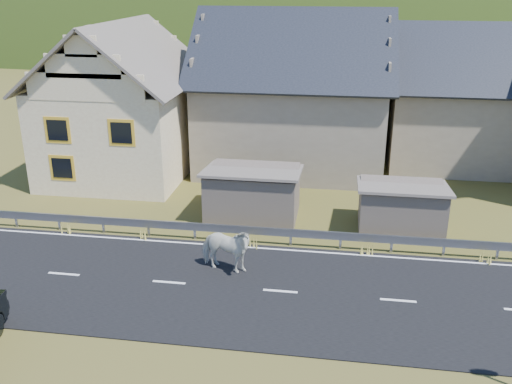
# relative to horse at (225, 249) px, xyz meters

# --- Properties ---
(ground) EXTENTS (160.00, 160.00, 0.00)m
(ground) POSITION_rel_horse_xyz_m (2.16, -1.15, -0.93)
(ground) COLOR #454717
(ground) RESTS_ON ground
(road) EXTENTS (60.00, 7.00, 0.04)m
(road) POSITION_rel_horse_xyz_m (2.16, -1.15, -0.91)
(road) COLOR black
(road) RESTS_ON ground
(lane_markings) EXTENTS (60.00, 6.60, 0.01)m
(lane_markings) POSITION_rel_horse_xyz_m (2.16, -1.15, -0.89)
(lane_markings) COLOR silver
(lane_markings) RESTS_ON road
(guardrail) EXTENTS (28.10, 0.09, 0.75)m
(guardrail) POSITION_rel_horse_xyz_m (2.16, 2.53, -0.37)
(guardrail) COLOR #93969B
(guardrail) RESTS_ON ground
(shed_left) EXTENTS (4.30, 3.30, 2.40)m
(shed_left) POSITION_rel_horse_xyz_m (0.16, 5.35, 0.17)
(shed_left) COLOR #6B5D53
(shed_left) RESTS_ON ground
(shed_right) EXTENTS (3.80, 2.90, 2.20)m
(shed_right) POSITION_rel_horse_xyz_m (6.66, 4.85, 0.07)
(shed_right) COLOR #6B5D53
(shed_right) RESTS_ON ground
(house_cream) EXTENTS (7.80, 9.80, 8.30)m
(house_cream) POSITION_rel_horse_xyz_m (-7.84, 10.85, 3.42)
(house_cream) COLOR #FFECBD
(house_cream) RESTS_ON ground
(house_stone_a) EXTENTS (10.80, 9.80, 8.90)m
(house_stone_a) POSITION_rel_horse_xyz_m (1.16, 13.85, 3.70)
(house_stone_a) COLOR gray
(house_stone_a) RESTS_ON ground
(house_stone_b) EXTENTS (9.80, 8.80, 8.10)m
(house_stone_b) POSITION_rel_horse_xyz_m (11.16, 15.85, 3.30)
(house_stone_b) COLOR gray
(house_stone_b) RESTS_ON ground
(mountain) EXTENTS (440.00, 280.00, 260.00)m
(mountain) POSITION_rel_horse_xyz_m (7.16, 178.85, -20.93)
(mountain) COLOR #263B12
(mountain) RESTS_ON ground
(horse) EXTENTS (1.41, 2.27, 1.78)m
(horse) POSITION_rel_horse_xyz_m (0.00, 0.00, 0.00)
(horse) COLOR silver
(horse) RESTS_ON road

